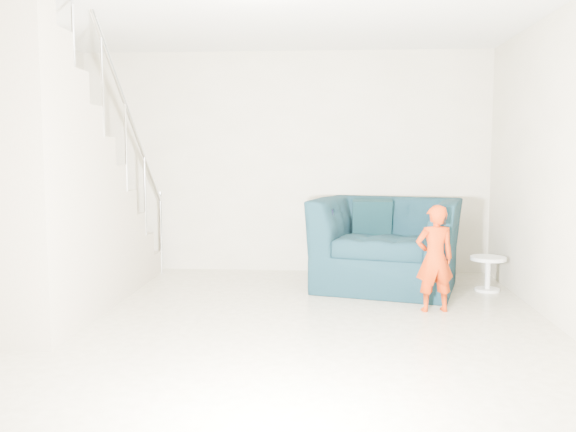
# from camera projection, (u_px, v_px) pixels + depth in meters

# --- Properties ---
(floor) EXTENTS (5.50, 5.50, 0.00)m
(floor) POSITION_uv_depth(u_px,v_px,m) (259.00, 336.00, 4.92)
(floor) COLOR gray
(floor) RESTS_ON ground
(back_wall) EXTENTS (5.00, 0.00, 5.00)m
(back_wall) POSITION_uv_depth(u_px,v_px,m) (284.00, 163.00, 7.51)
(back_wall) COLOR #AFA88E
(back_wall) RESTS_ON floor
(front_wall) EXTENTS (5.00, 0.00, 5.00)m
(front_wall) POSITION_uv_depth(u_px,v_px,m) (164.00, 191.00, 2.05)
(front_wall) COLOR #AFA88E
(front_wall) RESTS_ON floor
(armchair) EXTENTS (1.79, 1.66, 0.98)m
(armchair) POSITION_uv_depth(u_px,v_px,m) (387.00, 243.00, 6.65)
(armchair) COLOR black
(armchair) RESTS_ON floor
(toddler) EXTENTS (0.40, 0.30, 1.00)m
(toddler) POSITION_uv_depth(u_px,v_px,m) (435.00, 258.00, 5.64)
(toddler) COLOR #A52E05
(toddler) RESTS_ON floor
(side_table) EXTENTS (0.37, 0.37, 0.37)m
(side_table) POSITION_uv_depth(u_px,v_px,m) (488.00, 268.00, 6.49)
(side_table) COLOR white
(side_table) RESTS_ON floor
(staircase) EXTENTS (1.02, 3.03, 3.62)m
(staircase) POSITION_uv_depth(u_px,v_px,m) (46.00, 211.00, 5.51)
(staircase) COLOR #ADA089
(staircase) RESTS_ON floor
(cushion) EXTENTS (0.44, 0.21, 0.43)m
(cushion) POSITION_uv_depth(u_px,v_px,m) (372.00, 218.00, 6.89)
(cushion) COLOR black
(cushion) RESTS_ON armchair
(throw) EXTENTS (0.05, 0.47, 0.53)m
(throw) POSITION_uv_depth(u_px,v_px,m) (331.00, 232.00, 6.63)
(throw) COLOR black
(throw) RESTS_ON armchair
(phone) EXTENTS (0.02, 0.05, 0.10)m
(phone) POSITION_uv_depth(u_px,v_px,m) (445.00, 219.00, 5.56)
(phone) COLOR black
(phone) RESTS_ON toddler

